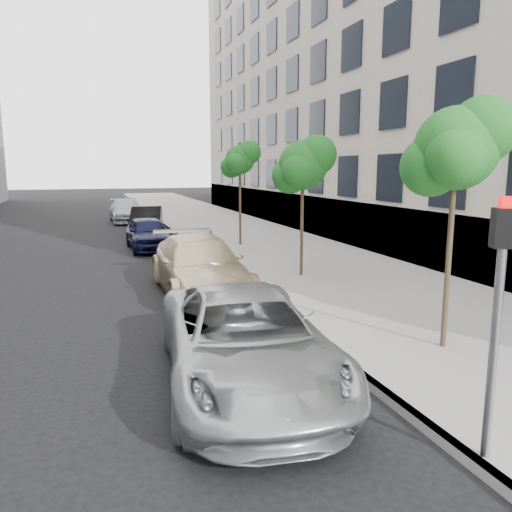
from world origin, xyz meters
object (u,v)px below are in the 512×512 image
sedan_blue (148,233)px  sedan_rear (127,211)px  minivan (245,340)px  signal_pole (498,298)px  tree_near (457,148)px  sedan_black (147,220)px  tree_far (240,160)px  suv (200,266)px  tree_mid (304,165)px

sedan_blue → sedan_rear: sedan_rear is taller
minivan → signal_pole: bearing=-50.8°
tree_near → sedan_black: size_ratio=1.03×
tree_near → tree_far: (-0.00, 13.00, -0.00)m
suv → sedan_black: suv is taller
tree_far → suv: tree_far is taller
tree_far → sedan_blue: bearing=169.0°
tree_near → sedan_blue: size_ratio=1.11×
signal_pole → tree_near: bearing=82.4°
suv → tree_mid: bearing=13.0°
tree_mid → suv: size_ratio=0.79×
signal_pole → sedan_blue: 16.99m
tree_mid → signal_pole: (-1.93, -9.59, -1.45)m
signal_pole → minivan: (-1.93, 2.98, -1.26)m
sedan_blue → sedan_rear: 11.24m
sedan_black → sedan_rear: (-0.56, 6.29, -0.01)m
tree_near → sedan_rear: 25.45m
sedan_black → tree_near: bearing=-70.3°
tree_mid → signal_pole: tree_mid is taller
tree_near → sedan_blue: (-3.80, 13.74, -3.01)m
tree_near → minivan: tree_near is taller
tree_mid → sedan_rear: tree_mid is taller
sedan_black → suv: bearing=-80.4°
sedan_blue → sedan_rear: bearing=88.8°
sedan_rear → tree_far: bearing=-73.5°
sedan_rear → tree_near: bearing=-82.6°
minivan → suv: (0.53, 5.84, 0.04)m
signal_pole → suv: 9.01m
tree_far → minivan: 13.99m
tree_far → sedan_black: size_ratio=1.01×
tree_far → sedan_rear: bearing=108.0°
signal_pole → minivan: signal_pole is taller
minivan → tree_far: bearing=79.9°
suv → sedan_rear: 19.26m
suv → sedan_black: (0.00, 12.97, -0.06)m
sedan_blue → sedan_black: 4.97m
tree_far → sedan_blue: tree_far is taller
sedan_blue → sedan_rear: (-0.08, 11.24, 0.02)m
minivan → sedan_black: size_ratio=1.22×
sedan_blue → tree_mid: bearing=-63.9°
sedan_rear → sedan_black: bearing=-86.4°
tree_near → signal_pole: 4.03m
suv → sedan_blue: bearing=93.3°
signal_pole → suv: bearing=123.3°
signal_pole → tree_far: bearing=107.5°
minivan → sedan_blue: bearing=96.1°
suv → sedan_blue: size_ratio=1.32×
sedan_rear → signal_pole: bearing=-87.5°
minivan → sedan_rear: 25.10m
minivan → sedan_blue: size_ratio=1.32×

